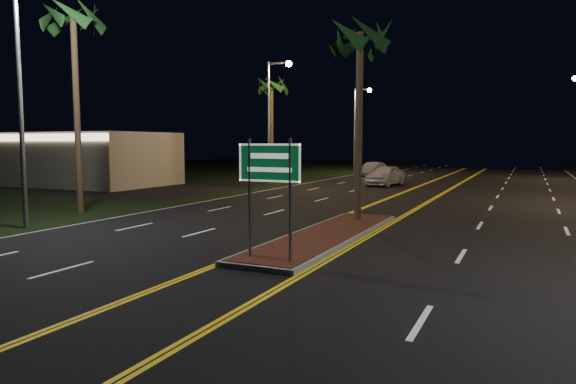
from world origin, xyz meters
The scene contains 13 objects.
ground centered at (0.00, 0.00, 0.00)m, with size 120.00×120.00×0.00m, color black.
grass_left centered at (-30.00, 25.00, 0.00)m, with size 40.00×110.00×0.01m, color black.
median_island centered at (0.00, 7.00, 0.08)m, with size 2.25×10.25×0.17m.
highway_sign centered at (0.00, 2.80, 2.40)m, with size 1.80×0.08×3.20m.
commercial_building centered at (-26.00, 19.99, 2.00)m, with size 15.00×8.12×4.00m.
streetlight_left_near centered at (-10.61, 4.00, 5.66)m, with size 1.91×0.44×9.00m.
streetlight_left_mid centered at (-10.61, 24.00, 5.66)m, with size 1.91×0.44×9.00m.
streetlight_left_far centered at (-10.61, 44.00, 5.66)m, with size 1.91×0.44×9.00m.
palm_median centered at (0.00, 10.50, 7.28)m, with size 2.40×2.40×8.30m.
palm_left_near centered at (-12.50, 8.00, 8.68)m, with size 2.40×2.40×9.80m.
palm_left_far centered at (-12.80, 28.00, 7.75)m, with size 2.40×2.40×8.80m.
car_near centered at (-3.72, 29.16, 0.90)m, with size 2.32×5.42×1.81m, color silver.
car_far centered at (-7.76, 39.91, 0.77)m, with size 1.98×4.62×1.54m, color silver.
Camera 1 is at (6.16, -9.14, 3.21)m, focal length 32.00 mm.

